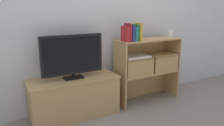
{
  "coord_description": "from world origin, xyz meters",
  "views": [
    {
      "loc": [
        -1.26,
        -2.13,
        1.27
      ],
      "look_at": [
        0.0,
        0.16,
        0.6
      ],
      "focal_mm": 35.0,
      "sensor_mm": 36.0,
      "label": 1
    }
  ],
  "objects_px": {
    "storage_basket_left": "(135,65)",
    "storage_basket_right": "(160,61)",
    "tv": "(73,56)",
    "book_forest": "(136,32)",
    "book_mustard": "(139,32)",
    "tv_stand": "(74,97)",
    "book_teal": "(133,34)",
    "book_crimson": "(125,34)",
    "baby_monitor": "(171,33)",
    "book_navy": "(131,33)",
    "book_maroon": "(128,32)",
    "laptop": "(135,56)"
  },
  "relations": [
    {
      "from": "book_crimson",
      "to": "storage_basket_left",
      "type": "xyz_separation_m",
      "value": [
        0.19,
        0.04,
        -0.42
      ]
    },
    {
      "from": "baby_monitor",
      "to": "book_crimson",
      "type": "bearing_deg",
      "value": -175.85
    },
    {
      "from": "book_forest",
      "to": "baby_monitor",
      "type": "xyz_separation_m",
      "value": [
        0.64,
        0.06,
        -0.05
      ]
    },
    {
      "from": "book_mustard",
      "to": "book_maroon",
      "type": "bearing_deg",
      "value": 180.0
    },
    {
      "from": "tv_stand",
      "to": "laptop",
      "type": "height_order",
      "value": "laptop"
    },
    {
      "from": "tv_stand",
      "to": "storage_basket_right",
      "type": "distance_m",
      "value": 1.29
    },
    {
      "from": "book_crimson",
      "to": "storage_basket_right",
      "type": "distance_m",
      "value": 0.75
    },
    {
      "from": "book_navy",
      "to": "laptop",
      "type": "bearing_deg",
      "value": 21.53
    },
    {
      "from": "tv_stand",
      "to": "book_mustard",
      "type": "xyz_separation_m",
      "value": [
        0.84,
        -0.09,
        0.74
      ]
    },
    {
      "from": "book_maroon",
      "to": "book_mustard",
      "type": "relative_size",
      "value": 1.0
    },
    {
      "from": "tv_stand",
      "to": "book_teal",
      "type": "relative_size",
      "value": 5.91
    },
    {
      "from": "book_teal",
      "to": "storage_basket_right",
      "type": "xyz_separation_m",
      "value": [
        0.5,
        0.04,
        -0.42
      ]
    },
    {
      "from": "tv",
      "to": "book_navy",
      "type": "distance_m",
      "value": 0.76
    },
    {
      "from": "storage_basket_left",
      "to": "laptop",
      "type": "relative_size",
      "value": 1.15
    },
    {
      "from": "tv",
      "to": "book_mustard",
      "type": "relative_size",
      "value": 3.3
    },
    {
      "from": "tv_stand",
      "to": "storage_basket_right",
      "type": "bearing_deg",
      "value": -2.3
    },
    {
      "from": "tv",
      "to": "book_forest",
      "type": "bearing_deg",
      "value": -6.57
    },
    {
      "from": "baby_monitor",
      "to": "book_forest",
      "type": "bearing_deg",
      "value": -174.87
    },
    {
      "from": "book_navy",
      "to": "storage_basket_left",
      "type": "relative_size",
      "value": 0.46
    },
    {
      "from": "tv",
      "to": "laptop",
      "type": "height_order",
      "value": "tv"
    },
    {
      "from": "book_crimson",
      "to": "book_navy",
      "type": "xyz_separation_m",
      "value": [
        0.08,
        0.0,
        0.0
      ]
    },
    {
      "from": "tv",
      "to": "book_mustard",
      "type": "height_order",
      "value": "book_mustard"
    },
    {
      "from": "tv",
      "to": "book_maroon",
      "type": "xyz_separation_m",
      "value": [
        0.68,
        -0.09,
        0.23
      ]
    },
    {
      "from": "storage_basket_right",
      "to": "storage_basket_left",
      "type": "bearing_deg",
      "value": 180.0
    },
    {
      "from": "tv_stand",
      "to": "book_mustard",
      "type": "height_order",
      "value": "book_mustard"
    },
    {
      "from": "storage_basket_right",
      "to": "book_forest",
      "type": "bearing_deg",
      "value": -174.78
    },
    {
      "from": "book_maroon",
      "to": "book_teal",
      "type": "distance_m",
      "value": 0.08
    },
    {
      "from": "book_maroon",
      "to": "storage_basket_left",
      "type": "distance_m",
      "value": 0.46
    },
    {
      "from": "book_crimson",
      "to": "book_mustard",
      "type": "bearing_deg",
      "value": 0.0
    },
    {
      "from": "book_forest",
      "to": "tv_stand",
      "type": "bearing_deg",
      "value": 173.32
    },
    {
      "from": "baby_monitor",
      "to": "book_navy",
      "type": "bearing_deg",
      "value": -175.4
    },
    {
      "from": "book_crimson",
      "to": "laptop",
      "type": "relative_size",
      "value": 0.52
    },
    {
      "from": "book_forest",
      "to": "storage_basket_left",
      "type": "bearing_deg",
      "value": 51.39
    },
    {
      "from": "book_mustard",
      "to": "storage_basket_left",
      "type": "height_order",
      "value": "book_mustard"
    },
    {
      "from": "storage_basket_left",
      "to": "storage_basket_right",
      "type": "height_order",
      "value": "same"
    },
    {
      "from": "book_navy",
      "to": "book_mustard",
      "type": "xyz_separation_m",
      "value": [
        0.12,
        0.0,
        0.01
      ]
    },
    {
      "from": "book_maroon",
      "to": "book_mustard",
      "type": "xyz_separation_m",
      "value": [
        0.16,
        0.0,
        0.0
      ]
    },
    {
      "from": "book_teal",
      "to": "laptop",
      "type": "height_order",
      "value": "book_teal"
    },
    {
      "from": "book_mustard",
      "to": "tv_stand",
      "type": "bearing_deg",
      "value": 173.67
    },
    {
      "from": "tv_stand",
      "to": "laptop",
      "type": "relative_size",
      "value": 2.93
    },
    {
      "from": "tv_stand",
      "to": "tv",
      "type": "height_order",
      "value": "tv"
    },
    {
      "from": "tv_stand",
      "to": "book_forest",
      "type": "distance_m",
      "value": 1.09
    },
    {
      "from": "book_maroon",
      "to": "storage_basket_right",
      "type": "relative_size",
      "value": 0.53
    },
    {
      "from": "tv_stand",
      "to": "laptop",
      "type": "distance_m",
      "value": 0.93
    },
    {
      "from": "tv_stand",
      "to": "tv",
      "type": "xyz_separation_m",
      "value": [
        0.0,
        -0.0,
        0.51
      ]
    },
    {
      "from": "baby_monitor",
      "to": "book_teal",
      "type": "bearing_deg",
      "value": -175.14
    },
    {
      "from": "book_maroon",
      "to": "storage_basket_left",
      "type": "bearing_deg",
      "value": 16.18
    },
    {
      "from": "storage_basket_left",
      "to": "storage_basket_right",
      "type": "relative_size",
      "value": 1.0
    },
    {
      "from": "baby_monitor",
      "to": "laptop",
      "type": "xyz_separation_m",
      "value": [
        -0.61,
        -0.01,
        -0.26
      ]
    },
    {
      "from": "book_forest",
      "to": "book_mustard",
      "type": "distance_m",
      "value": 0.04
    }
  ]
}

